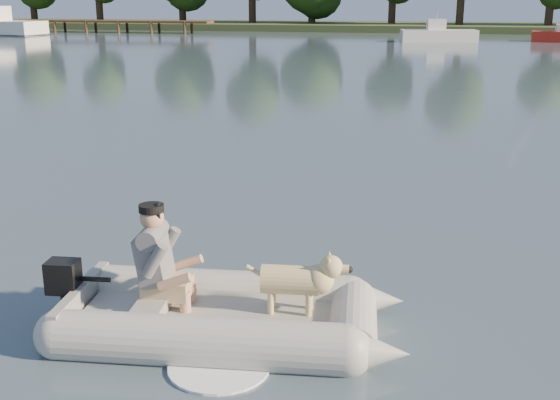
% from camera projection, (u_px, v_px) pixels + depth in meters
% --- Properties ---
extents(water, '(160.00, 160.00, 0.00)m').
position_uv_depth(water, '(261.00, 315.00, 7.31)').
color(water, slate).
rests_on(water, ground).
extents(shore_bank, '(160.00, 12.00, 0.70)m').
position_uv_depth(shore_bank, '(417.00, 27.00, 65.39)').
color(shore_bank, '#47512D').
rests_on(shore_bank, water).
extents(dock, '(18.00, 2.00, 1.04)m').
position_uv_depth(dock, '(112.00, 26.00, 61.19)').
color(dock, '#4C331E').
rests_on(dock, water).
extents(dinghy, '(4.77, 3.39, 1.37)m').
position_uv_depth(dinghy, '(224.00, 277.00, 6.79)').
color(dinghy, '#ACADA7').
rests_on(dinghy, water).
extents(man, '(0.77, 0.68, 1.06)m').
position_uv_depth(man, '(156.00, 254.00, 6.87)').
color(man, slate).
rests_on(man, dinghy).
extents(dog, '(0.95, 0.41, 0.61)m').
position_uv_depth(dog, '(290.00, 285.00, 6.79)').
color(dog, tan).
rests_on(dog, dinghy).
extents(outboard_motor, '(0.43, 0.32, 0.78)m').
position_uv_depth(outboard_motor, '(65.00, 295.00, 7.05)').
color(outboard_motor, black).
rests_on(outboard_motor, dinghy).
extents(motorboat, '(5.65, 2.89, 2.28)m').
position_uv_depth(motorboat, '(439.00, 27.00, 48.96)').
color(motorboat, white).
rests_on(motorboat, water).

